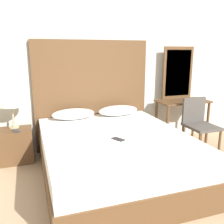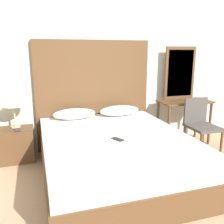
{
  "view_description": "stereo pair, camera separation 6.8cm",
  "coord_description": "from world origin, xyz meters",
  "px_view_note": "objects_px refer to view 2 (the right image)",
  "views": [
    {
      "loc": [
        -0.83,
        -1.17,
        1.51
      ],
      "look_at": [
        0.11,
        1.61,
        0.79
      ],
      "focal_mm": 40.0,
      "sensor_mm": 36.0,
      "label": 1
    },
    {
      "loc": [
        -0.76,
        -1.19,
        1.51
      ],
      "look_at": [
        0.11,
        1.61,
        0.79
      ],
      "focal_mm": 40.0,
      "sensor_mm": 36.0,
      "label": 2
    }
  ],
  "objects_px": {
    "table_lamp": "(13,100)",
    "phone_on_nightstand": "(17,130)",
    "bed": "(115,156)",
    "phone_on_bed": "(118,139)",
    "vanity_desk": "(184,109)",
    "chair": "(200,123)",
    "nightstand": "(17,145)"
  },
  "relations": [
    {
      "from": "nightstand",
      "to": "bed",
      "type": "bearing_deg",
      "value": -35.85
    },
    {
      "from": "table_lamp",
      "to": "vanity_desk",
      "type": "relative_size",
      "value": 0.57
    },
    {
      "from": "table_lamp",
      "to": "phone_on_nightstand",
      "type": "bearing_deg",
      "value": -79.94
    },
    {
      "from": "bed",
      "to": "vanity_desk",
      "type": "xyz_separation_m",
      "value": [
        1.46,
        0.77,
        0.31
      ]
    },
    {
      "from": "bed",
      "to": "phone_on_nightstand",
      "type": "xyz_separation_m",
      "value": [
        -1.14,
        0.75,
        0.2
      ]
    },
    {
      "from": "phone_on_nightstand",
      "to": "vanity_desk",
      "type": "relative_size",
      "value": 0.19
    },
    {
      "from": "bed",
      "to": "phone_on_bed",
      "type": "xyz_separation_m",
      "value": [
        -0.03,
        -0.19,
        0.28
      ]
    },
    {
      "from": "bed",
      "to": "nightstand",
      "type": "distance_m",
      "value": 1.44
    },
    {
      "from": "bed",
      "to": "phone_on_bed",
      "type": "distance_m",
      "value": 0.34
    },
    {
      "from": "table_lamp",
      "to": "vanity_desk",
      "type": "distance_m",
      "value": 2.65
    },
    {
      "from": "nightstand",
      "to": "vanity_desk",
      "type": "height_order",
      "value": "vanity_desk"
    },
    {
      "from": "bed",
      "to": "nightstand",
      "type": "height_order",
      "value": "bed"
    },
    {
      "from": "table_lamp",
      "to": "nightstand",
      "type": "bearing_deg",
      "value": -88.34
    },
    {
      "from": "bed",
      "to": "chair",
      "type": "bearing_deg",
      "value": 12.68
    },
    {
      "from": "bed",
      "to": "chair",
      "type": "distance_m",
      "value": 1.5
    },
    {
      "from": "bed",
      "to": "table_lamp",
      "type": "xyz_separation_m",
      "value": [
        -1.17,
        0.92,
        0.58
      ]
    },
    {
      "from": "chair",
      "to": "bed",
      "type": "bearing_deg",
      "value": -167.32
    },
    {
      "from": "phone_on_nightstand",
      "to": "vanity_desk",
      "type": "bearing_deg",
      "value": 0.39
    },
    {
      "from": "phone_on_nightstand",
      "to": "vanity_desk",
      "type": "xyz_separation_m",
      "value": [
        2.6,
        0.02,
        0.1
      ]
    },
    {
      "from": "phone_on_bed",
      "to": "nightstand",
      "type": "bearing_deg",
      "value": 137.91
    },
    {
      "from": "vanity_desk",
      "to": "phone_on_bed",
      "type": "bearing_deg",
      "value": -147.14
    },
    {
      "from": "vanity_desk",
      "to": "bed",
      "type": "bearing_deg",
      "value": -152.14
    },
    {
      "from": "phone_on_bed",
      "to": "vanity_desk",
      "type": "xyz_separation_m",
      "value": [
        1.48,
        0.96,
        0.03
      ]
    },
    {
      "from": "phone_on_nightstand",
      "to": "chair",
      "type": "xyz_separation_m",
      "value": [
        2.59,
        -0.43,
        0.0
      ]
    },
    {
      "from": "table_lamp",
      "to": "bed",
      "type": "bearing_deg",
      "value": -38.08
    },
    {
      "from": "chair",
      "to": "phone_on_bed",
      "type": "bearing_deg",
      "value": -160.79
    },
    {
      "from": "phone_on_bed",
      "to": "nightstand",
      "type": "relative_size",
      "value": 0.35
    },
    {
      "from": "phone_on_bed",
      "to": "table_lamp",
      "type": "distance_m",
      "value": 1.62
    },
    {
      "from": "phone_on_bed",
      "to": "chair",
      "type": "bearing_deg",
      "value": 19.21
    },
    {
      "from": "bed",
      "to": "vanity_desk",
      "type": "distance_m",
      "value": 1.68
    },
    {
      "from": "bed",
      "to": "vanity_desk",
      "type": "height_order",
      "value": "vanity_desk"
    },
    {
      "from": "bed",
      "to": "phone_on_nightstand",
      "type": "height_order",
      "value": "bed"
    }
  ]
}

